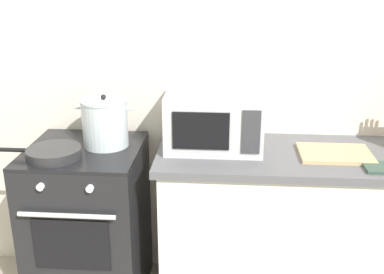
% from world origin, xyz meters
% --- Properties ---
extents(back_wall, '(4.40, 0.10, 2.50)m').
position_xyz_m(back_wall, '(0.30, 0.97, 1.25)').
color(back_wall, silver).
rests_on(back_wall, ground_plane).
extents(lower_cabinet_right, '(1.64, 0.56, 0.88)m').
position_xyz_m(lower_cabinet_right, '(0.90, 0.62, 0.44)').
color(lower_cabinet_right, white).
rests_on(lower_cabinet_right, ground_plane).
extents(countertop_right, '(1.70, 0.60, 0.04)m').
position_xyz_m(countertop_right, '(0.90, 0.62, 0.90)').
color(countertop_right, '#59595E').
rests_on(countertop_right, lower_cabinet_right).
extents(stove, '(0.60, 0.64, 0.92)m').
position_xyz_m(stove, '(-0.35, 0.60, 0.46)').
color(stove, black).
rests_on(stove, ground_plane).
extents(stock_pot, '(0.33, 0.25, 0.28)m').
position_xyz_m(stock_pot, '(-0.24, 0.66, 1.05)').
color(stock_pot, silver).
rests_on(stock_pot, stove).
extents(frying_pan, '(0.47, 0.27, 0.05)m').
position_xyz_m(frying_pan, '(-0.46, 0.46, 0.95)').
color(frying_pan, '#28282B').
rests_on(frying_pan, stove).
extents(microwave, '(0.50, 0.37, 0.30)m').
position_xyz_m(microwave, '(0.34, 0.68, 1.07)').
color(microwave, silver).
rests_on(microwave, countertop_right).
extents(cutting_board, '(0.36, 0.26, 0.02)m').
position_xyz_m(cutting_board, '(0.96, 0.60, 0.93)').
color(cutting_board, tan).
rests_on(cutting_board, countertop_right).
extents(oven_mitt, '(0.18, 0.14, 0.02)m').
position_xyz_m(oven_mitt, '(1.15, 0.44, 0.93)').
color(oven_mitt, '#384C42').
rests_on(oven_mitt, countertop_right).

